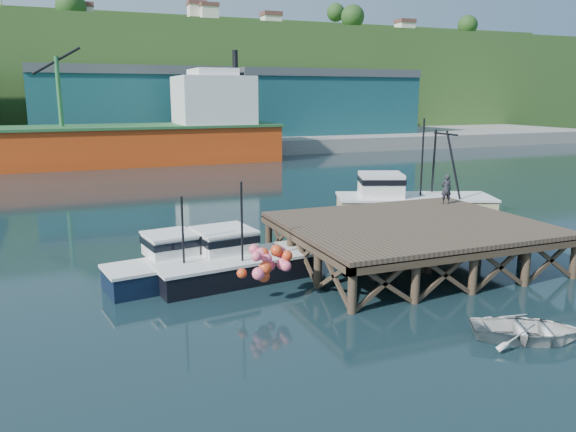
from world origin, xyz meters
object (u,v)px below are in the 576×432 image
trawler (411,201)px  boat_navy (177,264)px  boat_black (233,260)px  dinghy (528,329)px  dockworker (446,189)px

trawler → boat_navy: bearing=-137.7°
boat_navy → boat_black: size_ratio=0.87×
trawler → boat_black: bearing=-132.9°
boat_black → dinghy: bearing=-61.6°
boat_navy → dockworker: size_ratio=4.02×
boat_navy → trawler: trawler is taller
boat_black → trawler: trawler is taller
boat_navy → dockworker: 15.99m
dockworker → dinghy: bearing=80.9°
dinghy → dockworker: bearing=4.4°
boat_navy → trawler: size_ratio=0.63×
dinghy → boat_navy: bearing=72.6°
boat_black → dinghy: 12.60m
dinghy → trawler: bearing=8.1°
trawler → dinghy: size_ratio=2.85×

